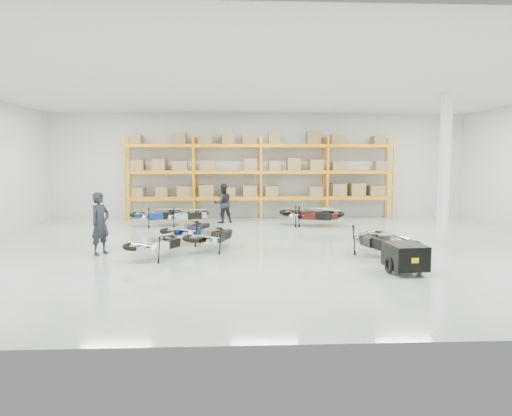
{
  "coord_description": "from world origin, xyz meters",
  "views": [
    {
      "loc": [
        -1.11,
        -12.96,
        2.51
      ],
      "look_at": [
        -0.47,
        0.43,
        1.1
      ],
      "focal_mm": 32.0,
      "sensor_mm": 36.0,
      "label": 1
    }
  ],
  "objects": [
    {
      "name": "room",
      "position": [
        0.0,
        0.0,
        2.25
      ],
      "size": [
        18.0,
        18.0,
        18.0
      ],
      "color": "#B2C7B7",
      "rests_on": "ground"
    },
    {
      "name": "pallet_rack",
      "position": [
        -0.0,
        6.45,
        2.26
      ],
      "size": [
        11.28,
        0.98,
        3.62
      ],
      "color": "orange",
      "rests_on": "ground"
    },
    {
      "name": "structural_column",
      "position": [
        5.2,
        0.5,
        2.25
      ],
      "size": [
        0.25,
        0.25,
        4.5
      ],
      "primitive_type": "cube",
      "color": "white",
      "rests_on": "ground"
    },
    {
      "name": "moto_blue_centre",
      "position": [
        -2.49,
        0.8,
        0.55
      ],
      "size": [
        1.51,
        1.99,
        1.16
      ],
      "primitive_type": null,
      "rotation": [
        0.0,
        -0.09,
        2.75
      ],
      "color": "#071249",
      "rests_on": "ground"
    },
    {
      "name": "moto_silver_left",
      "position": [
        -3.08,
        -1.37,
        0.48
      ],
      "size": [
        1.49,
        1.74,
        1.02
      ],
      "primitive_type": null,
      "rotation": [
        0.0,
        -0.09,
        2.59
      ],
      "color": "silver",
      "rests_on": "ground"
    },
    {
      "name": "moto_black_far_left",
      "position": [
        -1.74,
        -0.35,
        0.52
      ],
      "size": [
        1.45,
        1.91,
        1.11
      ],
      "primitive_type": null,
      "rotation": [
        0.0,
        -0.09,
        2.74
      ],
      "color": "black",
      "rests_on": "ground"
    },
    {
      "name": "moto_touring_right",
      "position": [
        2.67,
        -1.58,
        0.57
      ],
      "size": [
        1.35,
        2.04,
        1.21
      ],
      "primitive_type": null,
      "rotation": [
        0.0,
        -0.09,
        0.25
      ],
      "color": "black",
      "rests_on": "ground"
    },
    {
      "name": "trailer",
      "position": [
        2.67,
        -3.18,
        0.38
      ],
      "size": [
        0.82,
        1.57,
        0.65
      ],
      "rotation": [
        0.0,
        0.0,
        0.08
      ],
      "color": "black",
      "rests_on": "ground"
    },
    {
      "name": "moto_back_a",
      "position": [
        -4.01,
        4.49,
        0.55
      ],
      "size": [
        2.01,
        1.54,
        1.17
      ],
      "primitive_type": null,
      "rotation": [
        0.0,
        -0.09,
        1.98
      ],
      "color": "navy",
      "rests_on": "ground"
    },
    {
      "name": "moto_back_b",
      "position": [
        -3.04,
        4.56,
        0.52
      ],
      "size": [
        1.87,
        1.27,
        1.1
      ],
      "primitive_type": null,
      "rotation": [
        0.0,
        -0.09,
        1.84
      ],
      "color": "#A3A7AD",
      "rests_on": "ground"
    },
    {
      "name": "moto_back_c",
      "position": [
        1.73,
        4.3,
        0.58
      ],
      "size": [
        1.96,
        1.06,
        1.24
      ],
      "primitive_type": null,
      "rotation": [
        0.0,
        -0.09,
        1.51
      ],
      "color": "black",
      "rests_on": "ground"
    },
    {
      "name": "moto_back_d",
      "position": [
        1.95,
        4.12,
        0.56
      ],
      "size": [
        2.04,
        1.47,
        1.2
      ],
      "primitive_type": null,
      "rotation": [
        0.0,
        -0.09,
        1.24
      ],
      "color": "#410E0D",
      "rests_on": "ground"
    },
    {
      "name": "person_left",
      "position": [
        -4.68,
        -0.78,
        0.83
      ],
      "size": [
        0.64,
        0.72,
        1.67
      ],
      "primitive_type": "imported",
      "rotation": [
        0.0,
        0.0,
        1.07
      ],
      "color": "black",
      "rests_on": "ground"
    },
    {
      "name": "person_back",
      "position": [
        -1.58,
        5.25,
        0.79
      ],
      "size": [
        0.92,
        0.82,
        1.58
      ],
      "primitive_type": "imported",
      "rotation": [
        0.0,
        0.0,
        3.49
      ],
      "color": "black",
      "rests_on": "ground"
    }
  ]
}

